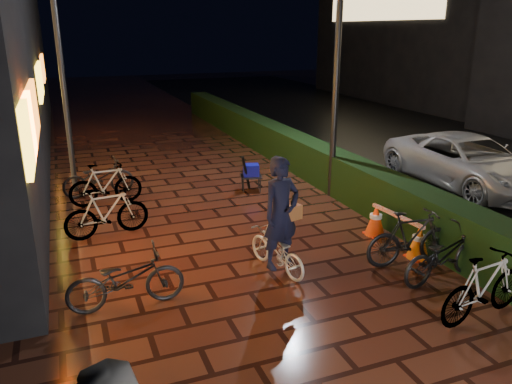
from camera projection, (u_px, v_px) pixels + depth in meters
name	position (u px, v px, depth m)	size (l,w,h in m)	color
ground	(298.00, 303.00, 7.52)	(80.00, 80.00, 0.00)	#381911
asphalt_road	(494.00, 166.00, 15.05)	(11.00, 60.00, 0.01)	black
hedge	(281.00, 144.00, 15.58)	(0.70, 20.00, 1.00)	black
van	(468.00, 162.00, 12.90)	(2.19, 4.75, 1.32)	#AEAFB3
lamp_post_hedge	(337.00, 67.00, 11.41)	(0.54, 0.24, 5.66)	black
lamp_post_sf	(63.00, 81.00, 11.87)	(0.48, 0.15, 4.99)	black
cyclist	(279.00, 231.00, 8.27)	(0.84, 1.49, 2.03)	silver
traffic_barrier	(396.00, 230.00, 9.43)	(0.51, 1.59, 0.64)	orange
cart_assembly	(251.00, 172.00, 12.57)	(0.65, 0.55, 0.99)	black
parked_bikes_storefront	(107.00, 207.00, 10.21)	(1.86, 6.29, 1.00)	black
parked_bikes_hedge	(444.00, 258.00, 7.91)	(2.01, 2.45, 1.00)	black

